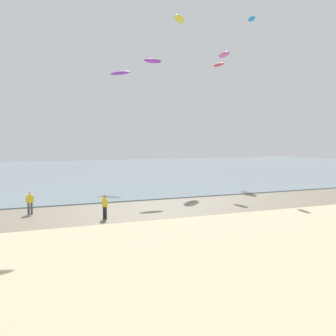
# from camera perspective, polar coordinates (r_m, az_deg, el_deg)

# --- Properties ---
(wet_sand_strip) EXTENTS (120.00, 8.34, 0.01)m
(wet_sand_strip) POSITION_cam_1_polar(r_m,az_deg,el_deg) (30.42, -9.72, -6.46)
(wet_sand_strip) COLOR #7A6D59
(wet_sand_strip) RESTS_ON ground
(sea) EXTENTS (160.00, 70.00, 0.10)m
(sea) POSITION_cam_1_polar(r_m,az_deg,el_deg) (68.85, -17.20, -0.63)
(sea) COLOR gray
(sea) RESTS_ON ground
(person_by_waterline) EXTENTS (0.57, 0.26, 1.71)m
(person_by_waterline) POSITION_cam_1_polar(r_m,az_deg,el_deg) (30.90, -19.64, -4.76)
(person_by_waterline) COLOR #4C4C56
(person_by_waterline) RESTS_ON ground
(person_right_flank) EXTENTS (0.34, 0.54, 1.71)m
(person_right_flank) POSITION_cam_1_polar(r_m,az_deg,el_deg) (27.76, -9.28, -5.56)
(person_right_flank) COLOR #232328
(person_right_flank) RESTS_ON ground
(kite_aloft_0) EXTENTS (2.63, 2.99, 0.69)m
(kite_aloft_0) POSITION_cam_1_polar(r_m,az_deg,el_deg) (50.58, -7.05, 13.70)
(kite_aloft_0) COLOR purple
(kite_aloft_1) EXTENTS (1.18, 2.07, 0.56)m
(kite_aloft_1) POSITION_cam_1_polar(r_m,az_deg,el_deg) (51.42, 12.19, 20.64)
(kite_aloft_1) COLOR #2384D1
(kite_aloft_2) EXTENTS (2.07, 0.85, 0.56)m
(kite_aloft_2) POSITION_cam_1_polar(r_m,az_deg,el_deg) (43.11, -2.23, 15.46)
(kite_aloft_2) COLOR purple
(kite_aloft_6) EXTENTS (0.73, 2.09, 0.41)m
(kite_aloft_6) POSITION_cam_1_polar(r_m,az_deg,el_deg) (46.38, 7.45, 14.82)
(kite_aloft_6) COLOR red
(kite_aloft_9) EXTENTS (1.85, 3.59, 0.57)m
(kite_aloft_9) POSITION_cam_1_polar(r_m,az_deg,el_deg) (57.02, 8.26, 16.16)
(kite_aloft_9) COLOR #E54C99
(kite_aloft_10) EXTENTS (3.09, 3.41, 0.68)m
(kite_aloft_10) POSITION_cam_1_polar(r_m,az_deg,el_deg) (55.96, 1.69, 21.06)
(kite_aloft_10) COLOR yellow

